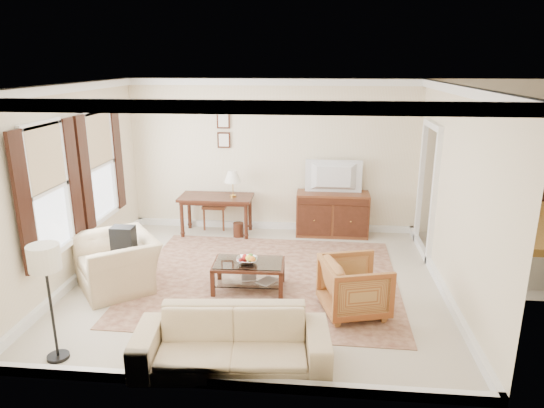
% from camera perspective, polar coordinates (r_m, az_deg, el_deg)
% --- Properties ---
extents(room_shell, '(5.51, 5.01, 2.91)m').
position_cam_1_polar(room_shell, '(6.70, -1.98, 10.20)').
color(room_shell, beige).
rests_on(room_shell, ground).
extents(annex_bedroom, '(3.00, 2.70, 2.90)m').
position_cam_1_polar(annex_bedroom, '(9.03, 28.91, -4.15)').
color(annex_bedroom, beige).
rests_on(annex_bedroom, ground).
extents(window_front, '(0.12, 1.56, 1.80)m').
position_cam_1_polar(window_front, '(7.10, -24.86, 1.45)').
color(window_front, '#CCB284').
rests_on(window_front, room_shell).
extents(window_rear, '(0.12, 1.56, 1.80)m').
position_cam_1_polar(window_rear, '(8.48, -19.55, 4.29)').
color(window_rear, '#CCB284').
rests_on(window_rear, room_shell).
extents(doorway, '(0.10, 1.12, 2.25)m').
position_cam_1_polar(doorway, '(8.58, 17.74, 1.33)').
color(doorway, white).
rests_on(doorway, room_shell).
extents(rug, '(4.02, 3.46, 0.01)m').
position_cam_1_polar(rug, '(7.50, -0.75, -8.77)').
color(rug, '#57281D').
rests_on(rug, room_shell).
extents(writing_desk, '(1.37, 0.69, 0.75)m').
position_cam_1_polar(writing_desk, '(9.24, -6.58, 0.27)').
color(writing_desk, '#401E12').
rests_on(writing_desk, room_shell).
extents(desk_chair, '(0.54, 0.54, 1.05)m').
position_cam_1_polar(desk_chair, '(9.62, -6.70, 0.21)').
color(desk_chair, brown).
rests_on(desk_chair, room_shell).
extents(desk_lamp, '(0.32, 0.32, 0.50)m').
position_cam_1_polar(desk_lamp, '(9.08, -4.64, 2.40)').
color(desk_lamp, silver).
rests_on(desk_lamp, writing_desk).
extents(framed_prints, '(0.25, 0.04, 0.68)m').
position_cam_1_polar(framed_prints, '(9.34, -5.71, 8.65)').
color(framed_prints, '#401E12').
rests_on(framed_prints, room_shell).
extents(sideboard, '(1.35, 0.52, 0.83)m').
position_cam_1_polar(sideboard, '(9.25, 7.10, -1.16)').
color(sideboard, brown).
rests_on(sideboard, room_shell).
extents(tv, '(1.00, 0.58, 0.13)m').
position_cam_1_polar(tv, '(9.00, 7.31, 4.37)').
color(tv, black).
rests_on(tv, sideboard).
extents(coffee_table, '(1.03, 0.62, 0.43)m').
position_cam_1_polar(coffee_table, '(7.06, -2.76, -7.59)').
color(coffee_table, '#401E12').
rests_on(coffee_table, room_shell).
extents(fruit_bowl, '(0.42, 0.42, 0.10)m').
position_cam_1_polar(fruit_bowl, '(6.96, -2.98, -6.55)').
color(fruit_bowl, silver).
rests_on(fruit_bowl, coffee_table).
extents(book_a, '(0.28, 0.08, 0.38)m').
position_cam_1_polar(book_a, '(7.18, -3.60, -8.54)').
color(book_a, brown).
rests_on(book_a, coffee_table).
extents(book_b, '(0.25, 0.18, 0.38)m').
position_cam_1_polar(book_b, '(7.11, -1.24, -8.81)').
color(book_b, brown).
rests_on(book_b, coffee_table).
extents(striped_armchair, '(0.93, 0.97, 0.82)m').
position_cam_1_polar(striped_armchair, '(6.49, 9.70, -9.29)').
color(striped_armchair, brown).
rests_on(striped_armchair, room_shell).
extents(club_armchair, '(1.32, 1.40, 1.03)m').
position_cam_1_polar(club_armchair, '(7.41, -17.79, -5.63)').
color(club_armchair, '#CAB988').
rests_on(club_armchair, room_shell).
extents(backpack, '(0.38, 0.39, 0.40)m').
position_cam_1_polar(backpack, '(7.26, -17.08, -3.91)').
color(backpack, black).
rests_on(backpack, club_armchair).
extents(sofa, '(2.15, 0.81, 0.82)m').
position_cam_1_polar(sofa, '(5.39, -4.76, -14.83)').
color(sofa, '#CAB988').
rests_on(sofa, room_shell).
extents(floor_lamp, '(0.34, 0.34, 1.36)m').
position_cam_1_polar(floor_lamp, '(5.70, -25.13, -6.66)').
color(floor_lamp, black).
rests_on(floor_lamp, room_shell).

